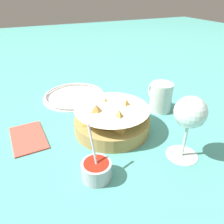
# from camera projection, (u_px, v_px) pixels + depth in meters

# --- Properties ---
(ground_plane) EXTENTS (4.00, 4.00, 0.00)m
(ground_plane) POSITION_uv_depth(u_px,v_px,m) (104.00, 129.00, 0.62)
(ground_plane) COLOR teal
(food_basket) EXTENTS (0.21, 0.21, 0.09)m
(food_basket) POSITION_uv_depth(u_px,v_px,m) (112.00, 120.00, 0.60)
(food_basket) COLOR #B2894C
(food_basket) RESTS_ON ground_plane
(sauce_cup) EXTENTS (0.07, 0.06, 0.11)m
(sauce_cup) POSITION_uv_depth(u_px,v_px,m) (96.00, 169.00, 0.46)
(sauce_cup) COLOR #B7B7BC
(sauce_cup) RESTS_ON ground_plane
(wine_glass) EXTENTS (0.08, 0.08, 0.16)m
(wine_glass) POSITION_uv_depth(u_px,v_px,m) (190.00, 115.00, 0.47)
(wine_glass) COLOR silver
(wine_glass) RESTS_ON ground_plane
(beer_mug) EXTENTS (0.11, 0.07, 0.09)m
(beer_mug) POSITION_uv_depth(u_px,v_px,m) (160.00, 98.00, 0.70)
(beer_mug) COLOR silver
(beer_mug) RESTS_ON ground_plane
(side_plate) EXTENTS (0.23, 0.23, 0.01)m
(side_plate) POSITION_uv_depth(u_px,v_px,m) (75.00, 96.00, 0.80)
(side_plate) COLOR white
(side_plate) RESTS_ON ground_plane
(napkin) EXTENTS (0.14, 0.09, 0.01)m
(napkin) POSITION_uv_depth(u_px,v_px,m) (28.00, 137.00, 0.58)
(napkin) COLOR #DB4C3D
(napkin) RESTS_ON ground_plane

